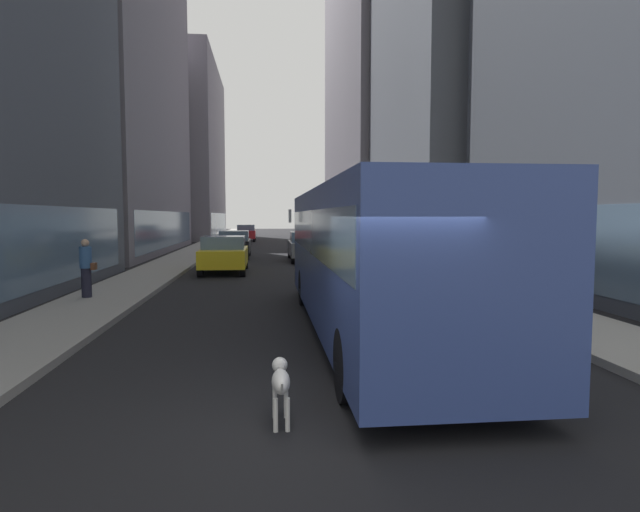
% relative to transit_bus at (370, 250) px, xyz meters
% --- Properties ---
extents(ground_plane, '(120.00, 120.00, 0.00)m').
position_rel_transit_bus_xyz_m(ground_plane, '(-1.20, 30.26, -1.78)').
color(ground_plane, black).
extents(sidewalk_left, '(2.40, 110.00, 0.15)m').
position_rel_transit_bus_xyz_m(sidewalk_left, '(-6.90, 30.26, -1.70)').
color(sidewalk_left, gray).
rests_on(sidewalk_left, ground).
extents(sidewalk_right, '(2.40, 110.00, 0.15)m').
position_rel_transit_bus_xyz_m(sidewalk_right, '(4.50, 30.26, -1.70)').
color(sidewalk_right, '#ADA89E').
rests_on(sidewalk_right, ground).
extents(building_left_far, '(11.56, 20.81, 19.11)m').
position_rel_transit_bus_xyz_m(building_left_far, '(-13.10, 49.67, 7.77)').
color(building_left_far, slate).
rests_on(building_left_far, ground).
extents(building_right_far, '(11.53, 22.99, 33.22)m').
position_rel_transit_bus_xyz_m(building_right_far, '(10.70, 39.49, 14.83)').
color(building_right_far, slate).
rests_on(building_right_far, ground).
extents(transit_bus, '(2.78, 11.53, 3.05)m').
position_rel_transit_bus_xyz_m(transit_bus, '(0.00, 0.00, 0.00)').
color(transit_bus, '#33478C').
rests_on(transit_bus, ground).
extents(car_red_coupe, '(1.81, 4.40, 1.62)m').
position_rel_transit_bus_xyz_m(car_red_coupe, '(-4.00, 40.95, -0.95)').
color(car_red_coupe, red).
rests_on(car_red_coupe, ground).
extents(car_black_suv, '(1.80, 3.95, 1.62)m').
position_rel_transit_bus_xyz_m(car_black_suv, '(-4.00, 20.35, -0.96)').
color(car_black_suv, black).
rests_on(car_black_suv, ground).
extents(car_silver_sedan, '(1.76, 4.47, 1.62)m').
position_rel_transit_bus_xyz_m(car_silver_sedan, '(1.60, 29.35, -0.95)').
color(car_silver_sedan, '#B7BABF').
rests_on(car_silver_sedan, ground).
extents(car_yellow_taxi, '(1.94, 4.06, 1.62)m').
position_rel_transit_bus_xyz_m(car_yellow_taxi, '(-4.00, 12.25, -0.95)').
color(car_yellow_taxi, yellow).
rests_on(car_yellow_taxi, ground).
extents(car_grey_wagon, '(1.72, 4.54, 1.62)m').
position_rel_transit_bus_xyz_m(car_grey_wagon, '(0.00, 17.95, -0.95)').
color(car_grey_wagon, slate).
rests_on(car_grey_wagon, ground).
extents(dalmatian_dog, '(0.22, 0.96, 0.72)m').
position_rel_transit_bus_xyz_m(dalmatian_dog, '(-2.06, -4.78, -1.26)').
color(dalmatian_dog, white).
rests_on(dalmatian_dog, ground).
extents(pedestrian_with_handbag, '(0.45, 0.34, 1.69)m').
position_rel_transit_bus_xyz_m(pedestrian_with_handbag, '(-7.36, 4.68, -0.76)').
color(pedestrian_with_handbag, '#1E1E2D').
rests_on(pedestrian_with_handbag, sidewalk_left).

